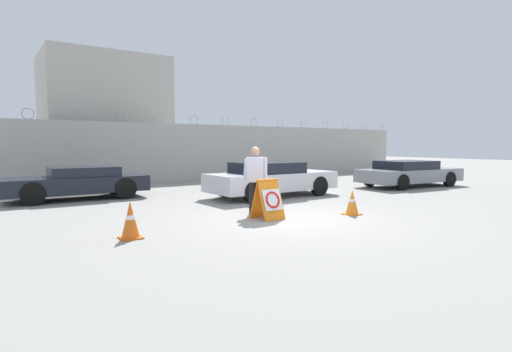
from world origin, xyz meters
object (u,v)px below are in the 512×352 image
traffic_cone_mid (130,220)px  parked_car_rear_sedan (271,179)px  barricade_sign (269,199)px  parked_car_far_side (409,173)px  traffic_cone_near (352,203)px  parked_car_front_coupe (78,182)px  security_guard (255,176)px

traffic_cone_mid → parked_car_rear_sedan: 7.04m
barricade_sign → parked_car_far_side: parked_car_far_side is taller
traffic_cone_near → parked_car_front_coupe: 9.07m
barricade_sign → security_guard: security_guard is taller
barricade_sign → parked_car_far_side: (9.59, 2.70, 0.10)m
traffic_cone_mid → traffic_cone_near: bearing=-6.2°
security_guard → barricade_sign: bearing=121.6°
security_guard → traffic_cone_near: bearing=-176.1°
traffic_cone_near → traffic_cone_mid: size_ratio=0.88×
parked_car_front_coupe → traffic_cone_mid: bearing=88.8°
traffic_cone_mid → parked_car_far_side: 13.37m
security_guard → parked_car_rear_sedan: (2.48, 2.63, -0.37)m
traffic_cone_mid → parked_car_far_side: size_ratio=0.15×
parked_car_front_coupe → parked_car_far_side: size_ratio=0.91×
parked_car_front_coupe → barricade_sign: bearing=117.2°
parked_car_rear_sedan → security_guard: bearing=-135.0°
barricade_sign → traffic_cone_mid: (-3.47, -0.14, -0.13)m
barricade_sign → traffic_cone_near: size_ratio=1.54×
security_guard → parked_car_front_coupe: security_guard is taller
traffic_cone_near → security_guard: bearing=143.4°
security_guard → traffic_cone_mid: bearing=54.8°
barricade_sign → parked_car_front_coupe: parked_car_front_coupe is taller
barricade_sign → traffic_cone_mid: size_ratio=1.35×
traffic_cone_mid → parked_car_rear_sedan: size_ratio=0.15×
parked_car_front_coupe → parked_car_rear_sedan: 6.60m
parked_car_front_coupe → parked_car_far_side: parked_car_far_side is taller
parked_car_far_side → parked_car_front_coupe: bearing=168.7°
security_guard → parked_car_far_side: (9.47, 1.93, -0.41)m
security_guard → parked_car_front_coupe: bearing=-19.6°
parked_car_front_coupe → parked_car_rear_sedan: parked_car_rear_sedan is taller
traffic_cone_near → parked_car_far_side: parked_car_far_side is taller
traffic_cone_near → parked_car_front_coupe: size_ratio=0.15×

